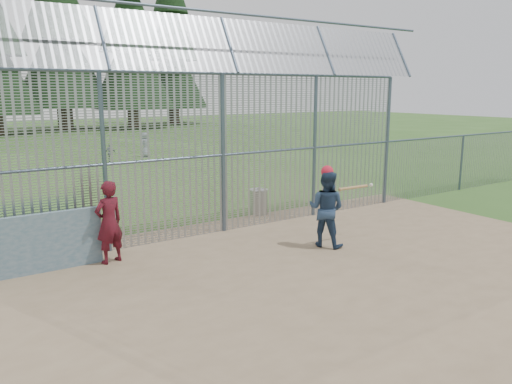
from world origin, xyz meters
TOP-DOWN VIEW (x-y plane):
  - ground at (0.00, 0.00)m, footprint 120.00×120.00m
  - dirt_infield at (0.00, -0.50)m, footprint 14.00×10.00m
  - dugout_wall at (-4.60, 2.90)m, footprint 2.50×0.12m
  - batter at (1.34, 1.08)m, footprint 1.01×1.08m
  - onlooker at (-3.21, 2.71)m, footprint 0.74×0.59m
  - bg_kid_standing at (3.83, 18.75)m, footprint 0.79×0.68m
  - bg_kid_seated at (1.52, 17.60)m, footprint 0.60×0.51m
  - batting_gear at (1.48, 1.06)m, footprint 1.64×0.34m
  - trash_can at (1.77, 4.52)m, footprint 0.56×0.56m
  - backstop_fence at (1.81, 3.43)m, footprint 20.09×0.81m
  - conifer_row at (1.93, 41.51)m, footprint 38.48×12.26m

SIDE VIEW (x-z plane):
  - ground at x=0.00m, z-range 0.00..0.00m
  - dirt_infield at x=0.00m, z-range 0.00..0.02m
  - trash_can at x=1.77m, z-range -0.03..0.79m
  - bg_kid_seated at x=1.52m, z-range 0.00..0.96m
  - dugout_wall at x=-4.60m, z-range 0.02..1.22m
  - bg_kid_standing at x=3.83m, z-range 0.00..1.38m
  - onlooker at x=-3.21m, z-range 0.02..1.77m
  - batter at x=1.34m, z-range 0.02..1.80m
  - batting_gear at x=1.48m, z-range 1.38..2.03m
  - backstop_fence at x=1.81m, z-range -0.29..5.01m
  - conifer_row at x=1.93m, z-range 0.73..20.93m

